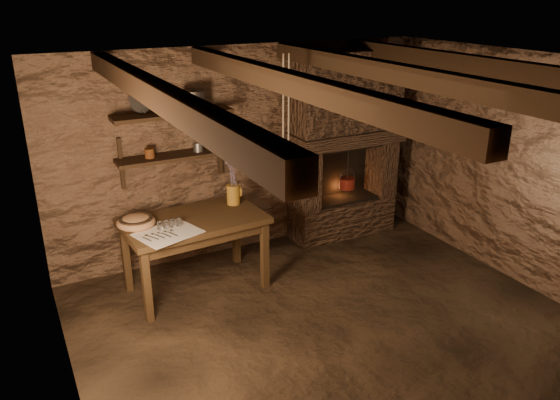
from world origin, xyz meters
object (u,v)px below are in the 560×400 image
iron_stockpot (194,101)px  red_pot (347,182)px  work_table (196,251)px  stoneware_jug (233,185)px  wooden_bowl (136,222)px

iron_stockpot → red_pot: (1.89, -0.12, -1.16)m
work_table → iron_stockpot: size_ratio=5.81×
stoneware_jug → red_pot: (1.64, 0.26, -0.31)m
work_table → stoneware_jug: size_ratio=2.94×
stoneware_jug → red_pot: 1.69m
iron_stockpot → work_table: bearing=-115.4°
iron_stockpot → red_pot: size_ratio=0.46×
iron_stockpot → stoneware_jug: bearing=-56.4°
work_table → iron_stockpot: (0.27, 0.56, 1.43)m
stoneware_jug → wooden_bowl: size_ratio=1.31×
work_table → wooden_bowl: wooden_bowl is taller
stoneware_jug → red_pot: stoneware_jug is taller
wooden_bowl → iron_stockpot: (0.83, 0.50, 1.02)m
stoneware_jug → work_table: bearing=-147.2°
stoneware_jug → iron_stockpot: iron_stockpot is taller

